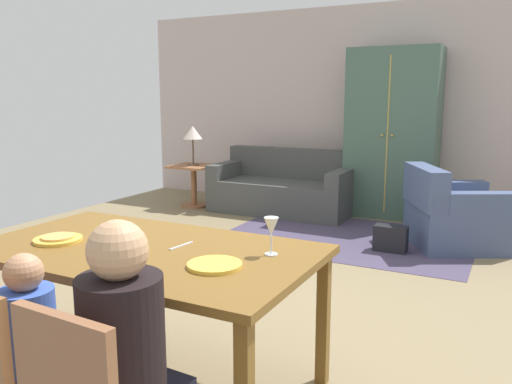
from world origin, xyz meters
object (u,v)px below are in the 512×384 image
at_px(plate_near_man, 58,240).
at_px(couch, 283,189).
at_px(plate_near_child, 120,255).
at_px(armchair, 452,216).
at_px(wine_glass, 271,228).
at_px(person_child, 38,369).
at_px(dining_table, 145,260).
at_px(armoire, 393,134).
at_px(handbag, 391,239).
at_px(table_lamp, 193,134).
at_px(plate_near_woman, 215,265).
at_px(person_woman, 131,379).
at_px(side_table, 194,180).

relative_size(plate_near_man, couch, 0.14).
xyz_separation_m(plate_near_child, armchair, (1.09, 3.67, -0.45)).
bearing_deg(wine_glass, person_child, -125.91).
distance_m(dining_table, armoire, 4.60).
bearing_deg(handbag, table_lamp, 162.90).
height_order(plate_near_woman, wine_glass, wine_glass).
bearing_deg(plate_near_child, table_lamp, 119.71).
bearing_deg(person_woman, wine_glass, 80.36).
xyz_separation_m(plate_near_man, couch, (-0.61, 4.29, -0.47)).
relative_size(wine_glass, handbag, 0.58).
distance_m(dining_table, table_lamp, 4.57).
relative_size(side_table, handbag, 1.81).
bearing_deg(table_lamp, plate_near_man, -65.28).
height_order(dining_table, person_child, person_child).
distance_m(plate_near_child, armoire, 4.77).
distance_m(couch, side_table, 1.27).
bearing_deg(person_woman, side_table, 121.52).
distance_m(armchair, armoire, 1.58).
relative_size(couch, table_lamp, 3.38).
distance_m(plate_near_child, plate_near_woman, 0.49).
xyz_separation_m(plate_near_child, handbag, (0.59, 3.19, -0.64)).
relative_size(plate_near_man, armoire, 0.12).
xyz_separation_m(person_woman, handbag, (0.11, 3.69, -0.38)).
bearing_deg(dining_table, plate_near_woman, -11.78).
bearing_deg(couch, wine_glass, -66.69).
bearing_deg(armchair, person_child, -104.68).
bearing_deg(plate_near_child, dining_table, 90.00).
distance_m(plate_near_man, armoire, 4.76).
height_order(armchair, armoire, armoire).
relative_size(plate_near_woman, armchair, 0.22).
bearing_deg(side_table, couch, 11.74).
relative_size(plate_near_child, armoire, 0.12).
relative_size(wine_glass, armchair, 0.16).
bearing_deg(wine_glass, plate_near_man, -164.84).
xyz_separation_m(wine_glass, armoire, (-0.41, 4.40, 0.16)).
bearing_deg(dining_table, person_woman, -54.76).
relative_size(wine_glass, person_child, 0.20).
distance_m(dining_table, couch, 4.33).
relative_size(plate_near_woman, armoire, 0.12).
height_order(person_child, armoire, armoire).
height_order(person_child, side_table, person_child).
height_order(plate_near_woman, handbag, plate_near_woman).
relative_size(plate_near_man, side_table, 0.43).
bearing_deg(person_woman, plate_near_child, 133.84).
height_order(plate_near_man, plate_near_woman, same).
relative_size(dining_table, couch, 0.95).
distance_m(plate_near_man, table_lamp, 4.44).
bearing_deg(armoire, person_child, -92.37).
xyz_separation_m(plate_near_child, table_lamp, (-2.33, 4.09, 0.24)).
xyz_separation_m(wine_glass, person_child, (-0.63, -0.87, -0.46)).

